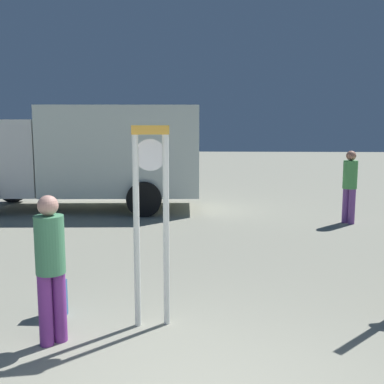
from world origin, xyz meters
The scene contains 5 objects.
standing_clock centered at (-0.56, 1.82, 1.37)m, with size 0.42×0.16×2.29m.
person_near_clock centered at (-1.54, 1.31, 0.89)m, with size 0.30×0.30×1.58m.
backpack centered at (-1.77, 2.00, 0.22)m, with size 0.26×0.19×0.45m.
person_distant centered at (3.35, 7.62, 0.97)m, with size 0.33×0.33×1.73m.
box_truck_near centered at (-3.11, 9.29, 1.57)m, with size 6.22×2.89×2.83m.
Camera 1 is at (0.14, -3.14, 2.26)m, focal length 42.34 mm.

